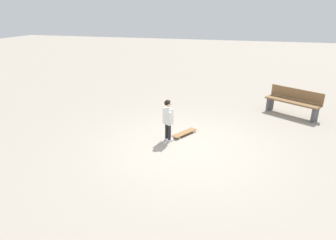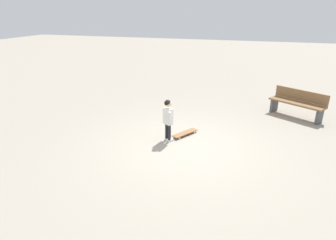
% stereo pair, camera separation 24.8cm
% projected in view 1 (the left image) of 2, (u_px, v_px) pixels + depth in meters
% --- Properties ---
extents(ground_plane, '(50.00, 50.00, 0.00)m').
position_uv_depth(ground_plane, '(186.00, 147.00, 6.80)').
color(ground_plane, '#9E9384').
extents(child_person, '(0.28, 0.37, 1.06)m').
position_uv_depth(child_person, '(168.00, 116.00, 6.89)').
color(child_person, black).
rests_on(child_person, ground).
extents(skateboard, '(0.55, 0.77, 0.07)m').
position_uv_depth(skateboard, '(184.00, 133.00, 7.43)').
color(skateboard, olive).
rests_on(skateboard, ground).
extents(street_bench, '(1.59, 1.21, 0.80)m').
position_uv_depth(street_bench, '(293.00, 102.00, 8.71)').
color(street_bench, brown).
rests_on(street_bench, ground).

